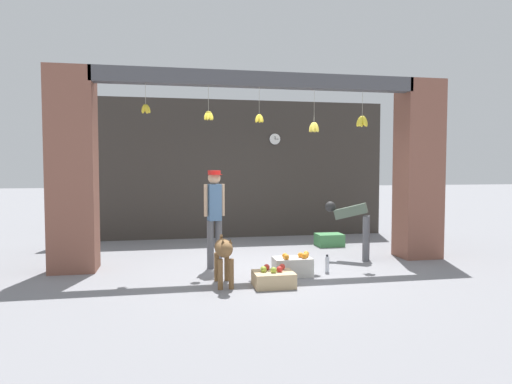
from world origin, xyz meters
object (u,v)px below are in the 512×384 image
worker_stooping (354,221)px  dog (224,251)px  fruit_crate_oranges (293,266)px  fruit_crate_apples (273,278)px  water_bottle (327,264)px  produce_box_green (329,240)px  shopkeeper (214,211)px  wall_clock (275,139)px

worker_stooping → dog: bearing=148.3°
worker_stooping → fruit_crate_oranges: worker_stooping is taller
fruit_crate_apples → water_bottle: 1.19m
dog → water_bottle: size_ratio=3.14×
worker_stooping → fruit_crate_oranges: 1.75m
fruit_crate_apples → produce_box_green: fruit_crate_apples is taller
worker_stooping → fruit_crate_apples: (-1.80, -1.49, -0.57)m
dog → worker_stooping: size_ratio=0.86×
worker_stooping → fruit_crate_apples: 2.40m
fruit_crate_oranges → produce_box_green: size_ratio=1.06×
dog → worker_stooping: 2.80m
fruit_crate_apples → produce_box_green: size_ratio=1.02×
shopkeeper → produce_box_green: shopkeeper is taller
dog → wall_clock: 4.89m
worker_stooping → water_bottle: size_ratio=3.64×
dog → shopkeeper: size_ratio=0.56×
shopkeeper → produce_box_green: 3.11m
dog → produce_box_green: 3.72m
wall_clock → fruit_crate_apples: bearing=-103.4°
fruit_crate_apples → wall_clock: bearing=76.6°
worker_stooping → produce_box_green: size_ratio=1.90×
worker_stooping → produce_box_green: (0.06, 1.40, -0.55)m
fruit_crate_apples → wall_clock: (1.04, 4.38, 2.17)m
fruit_crate_oranges → water_bottle: 0.59m
water_bottle → shopkeeper: bearing=159.5°
fruit_crate_oranges → wall_clock: wall_clock is taller
shopkeeper → fruit_crate_apples: 1.65m
water_bottle → worker_stooping: bearing=47.0°
fruit_crate_oranges → wall_clock: (0.62, 3.84, 2.14)m
dog → produce_box_green: (2.51, 2.72, -0.35)m
shopkeeper → fruit_crate_apples: shopkeeper is taller
wall_clock → shopkeeper: bearing=-119.0°
produce_box_green → water_bottle: size_ratio=1.91×
worker_stooping → water_bottle: 1.29m
water_bottle → wall_clock: bearing=89.4°
wall_clock → worker_stooping: bearing=-75.3°
shopkeeper → wall_clock: size_ratio=5.90×
dog → fruit_crate_apples: 0.77m
worker_stooping → water_bottle: (-0.80, -0.85, -0.55)m
fruit_crate_oranges → produce_box_green: (1.43, 2.35, -0.02)m
produce_box_green → wall_clock: size_ratio=2.00×
fruit_crate_apples → shopkeeper: bearing=118.3°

